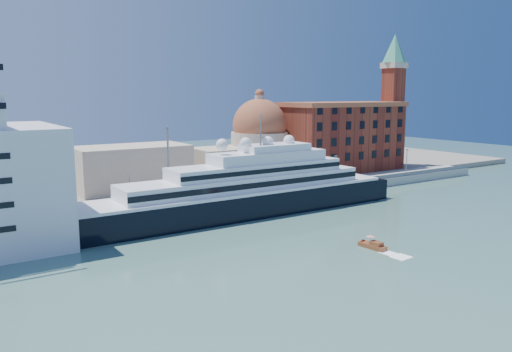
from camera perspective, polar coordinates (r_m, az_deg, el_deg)
ground at (r=102.36m, az=8.23°, el=-6.53°), size 400.00×400.00×0.00m
quay at (r=128.69m, az=-1.83°, el=-2.59°), size 180.00×10.00×2.50m
land at (r=164.52m, az=-9.31°, el=-0.18°), size 260.00×72.00×2.00m
quay_fence at (r=124.58m, az=-0.75°, el=-2.11°), size 180.00×0.10×1.20m
superyacht at (r=113.87m, az=-3.11°, el=-2.40°), size 90.88×12.60×27.16m
service_barge at (r=103.74m, az=-14.98°, el=-6.08°), size 13.09×7.70×2.79m
water_taxi at (r=94.17m, az=13.22°, el=-7.70°), size 2.19×5.55×2.58m
warehouse at (r=172.57m, az=9.86°, el=4.52°), size 43.00×19.00×23.25m
campanile at (r=189.24m, az=15.38°, el=9.28°), size 8.40×8.40×47.00m
church at (r=150.60m, az=-4.50°, el=2.85°), size 66.00×18.00×25.50m
lamp_posts at (r=119.61m, az=-6.60°, el=0.63°), size 120.80×2.40×18.00m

